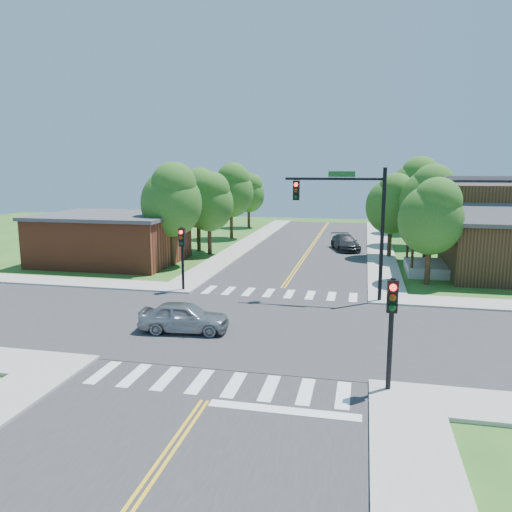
% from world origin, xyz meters
% --- Properties ---
extents(ground, '(100.00, 100.00, 0.00)m').
position_xyz_m(ground, '(0.00, 0.00, 0.00)').
color(ground, '#2B591C').
rests_on(ground, ground).
extents(road_ns, '(10.00, 90.00, 0.04)m').
position_xyz_m(road_ns, '(0.00, 0.00, 0.02)').
color(road_ns, '#2D2D30').
rests_on(road_ns, ground).
extents(road_ew, '(90.00, 10.00, 0.04)m').
position_xyz_m(road_ew, '(0.00, 0.00, 0.03)').
color(road_ew, '#2D2D30').
rests_on(road_ew, ground).
extents(intersection_patch, '(10.20, 10.20, 0.06)m').
position_xyz_m(intersection_patch, '(0.00, 0.00, 0.00)').
color(intersection_patch, '#2D2D30').
rests_on(intersection_patch, ground).
extents(sidewalk_nw, '(40.00, 40.00, 0.14)m').
position_xyz_m(sidewalk_nw, '(-15.82, 15.82, 0.07)').
color(sidewalk_nw, '#9E9B93').
rests_on(sidewalk_nw, ground).
extents(crosswalk_north, '(8.85, 2.00, 0.01)m').
position_xyz_m(crosswalk_north, '(0.00, 6.20, 0.05)').
color(crosswalk_north, white).
rests_on(crosswalk_north, ground).
extents(crosswalk_south, '(8.85, 2.00, 0.01)m').
position_xyz_m(crosswalk_south, '(0.00, -6.20, 0.05)').
color(crosswalk_south, white).
rests_on(crosswalk_south, ground).
extents(centerline, '(0.30, 90.00, 0.01)m').
position_xyz_m(centerline, '(0.00, 0.00, 0.05)').
color(centerline, yellow).
rests_on(centerline, ground).
extents(stop_bar, '(4.60, 0.45, 0.09)m').
position_xyz_m(stop_bar, '(2.50, -7.60, 0.00)').
color(stop_bar, white).
rests_on(stop_bar, ground).
extents(signal_mast_ne, '(5.30, 0.42, 7.20)m').
position_xyz_m(signal_mast_ne, '(3.91, 5.59, 4.85)').
color(signal_mast_ne, black).
rests_on(signal_mast_ne, ground).
extents(signal_pole_se, '(0.34, 0.42, 3.80)m').
position_xyz_m(signal_pole_se, '(5.60, -5.62, 2.66)').
color(signal_pole_se, black).
rests_on(signal_pole_se, ground).
extents(signal_pole_nw, '(0.34, 0.42, 3.80)m').
position_xyz_m(signal_pole_nw, '(-5.60, 5.58, 2.66)').
color(signal_pole_nw, black).
rests_on(signal_pole_nw, ground).
extents(building_nw, '(10.40, 8.40, 3.73)m').
position_xyz_m(building_nw, '(-14.20, 13.20, 1.88)').
color(building_nw, brown).
rests_on(building_nw, ground).
extents(tree_e_a, '(3.91, 3.71, 6.65)m').
position_xyz_m(tree_e_a, '(8.68, 10.53, 4.35)').
color(tree_e_a, '#382314').
rests_on(tree_e_a, ground).
extents(tree_e_b, '(4.40, 4.18, 7.48)m').
position_xyz_m(tree_e_b, '(9.35, 18.18, 4.90)').
color(tree_e_b, '#382314').
rests_on(tree_e_b, ground).
extents(tree_e_c, '(4.82, 4.58, 8.20)m').
position_xyz_m(tree_e_c, '(9.19, 26.16, 5.37)').
color(tree_e_c, '#382314').
rests_on(tree_e_c, ground).
extents(tree_e_d, '(4.43, 4.21, 7.53)m').
position_xyz_m(tree_e_d, '(9.19, 35.11, 4.93)').
color(tree_e_d, '#382314').
rests_on(tree_e_d, ground).
extents(tree_w_a, '(4.47, 4.25, 7.60)m').
position_xyz_m(tree_w_a, '(-9.05, 12.84, 4.98)').
color(tree_w_a, '#382314').
rests_on(tree_w_a, ground).
extents(tree_w_b, '(4.23, 4.01, 7.18)m').
position_xyz_m(tree_w_b, '(-9.29, 19.52, 4.70)').
color(tree_w_b, '#382314').
rests_on(tree_w_b, ground).
extents(tree_w_c, '(4.52, 4.29, 7.69)m').
position_xyz_m(tree_w_c, '(-8.54, 27.66, 5.03)').
color(tree_w_c, '#382314').
rests_on(tree_w_c, ground).
extents(tree_w_d, '(3.83, 3.64, 6.52)m').
position_xyz_m(tree_w_d, '(-8.96, 37.26, 4.26)').
color(tree_w_d, '#382314').
rests_on(tree_w_d, ground).
extents(tree_house, '(4.00, 3.80, 6.80)m').
position_xyz_m(tree_house, '(6.77, 19.60, 4.45)').
color(tree_house, '#382314').
rests_on(tree_house, ground).
extents(tree_bldg, '(4.04, 3.84, 6.87)m').
position_xyz_m(tree_bldg, '(-7.84, 18.06, 4.50)').
color(tree_bldg, '#382314').
rests_on(tree_bldg, ground).
extents(car_silver, '(2.35, 4.26, 1.35)m').
position_xyz_m(car_silver, '(-2.95, -1.34, 0.67)').
color(car_silver, '#9FA0A5').
rests_on(car_silver, ground).
extents(car_dgrey, '(4.36, 5.59, 1.33)m').
position_xyz_m(car_dgrey, '(3.09, 22.61, 0.66)').
color(car_dgrey, '#27282B').
rests_on(car_dgrey, ground).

